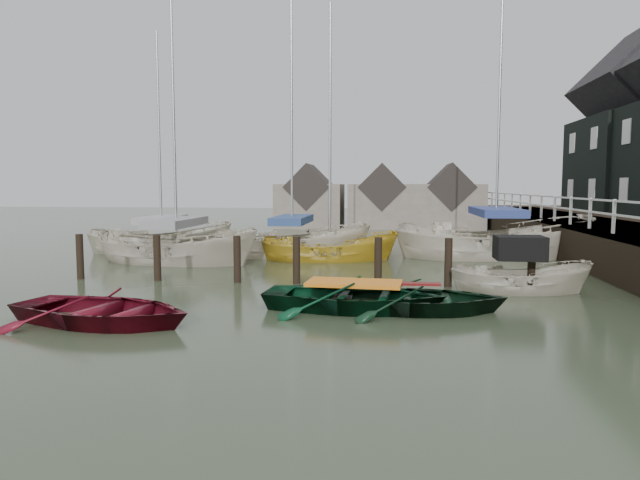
# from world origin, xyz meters

# --- Properties ---
(ground) EXTENTS (120.00, 120.00, 0.00)m
(ground) POSITION_xyz_m (0.00, 0.00, 0.00)
(ground) COLOR #2A3220
(ground) RESTS_ON ground
(pier) EXTENTS (3.04, 32.00, 2.70)m
(pier) POSITION_xyz_m (9.48, 10.00, 0.71)
(pier) COLOR black
(pier) RESTS_ON ground
(mooring_pilings) EXTENTS (13.72, 0.22, 1.80)m
(mooring_pilings) POSITION_xyz_m (-1.11, 3.00, 0.50)
(mooring_pilings) COLOR black
(mooring_pilings) RESTS_ON ground
(far_sheds) EXTENTS (14.00, 4.08, 4.39)m
(far_sheds) POSITION_xyz_m (0.83, 26.00, 1.86)
(far_sheds) COLOR #665B51
(far_sheds) RESTS_ON ground
(rowboat_red) EXTENTS (4.62, 3.74, 0.84)m
(rowboat_red) POSITION_xyz_m (-4.44, -2.36, 0.00)
(rowboat_red) COLOR #580C19
(rowboat_red) RESTS_ON ground
(rowboat_green) EXTENTS (4.46, 3.35, 0.88)m
(rowboat_green) POSITION_xyz_m (0.72, -0.34, 0.00)
(rowboat_green) COLOR #08321B
(rowboat_green) RESTS_ON ground
(rowboat_dkgreen) EXTENTS (4.04, 2.89, 0.83)m
(rowboat_dkgreen) POSITION_xyz_m (2.20, -0.34, 0.00)
(rowboat_dkgreen) COLOR black
(rowboat_dkgreen) RESTS_ON ground
(motorboat) EXTENTS (3.74, 1.42, 2.24)m
(motorboat) POSITION_xyz_m (5.07, 2.40, 0.12)
(motorboat) COLOR #B9B29E
(motorboat) RESTS_ON ground
(sailboat_a) EXTENTS (6.95, 3.67, 11.52)m
(sailboat_a) POSITION_xyz_m (-6.43, 7.01, 0.06)
(sailboat_a) COLOR beige
(sailboat_a) RESTS_ON ground
(sailboat_b) EXTENTS (6.84, 3.62, 12.19)m
(sailboat_b) POSITION_xyz_m (-2.45, 9.55, 0.06)
(sailboat_b) COLOR beige
(sailboat_b) RESTS_ON ground
(sailboat_c) EXTENTS (5.56, 2.73, 10.76)m
(sailboat_c) POSITION_xyz_m (-0.78, 8.48, 0.02)
(sailboat_c) COLOR gold
(sailboat_c) RESTS_ON ground
(sailboat_d) EXTENTS (8.48, 4.22, 12.29)m
(sailboat_d) POSITION_xyz_m (5.78, 10.15, 0.06)
(sailboat_d) COLOR beige
(sailboat_d) RESTS_ON ground
(sailboat_e) EXTENTS (6.52, 4.50, 10.65)m
(sailboat_e) POSITION_xyz_m (-8.43, 10.45, 0.06)
(sailboat_e) COLOR beige
(sailboat_e) RESTS_ON ground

